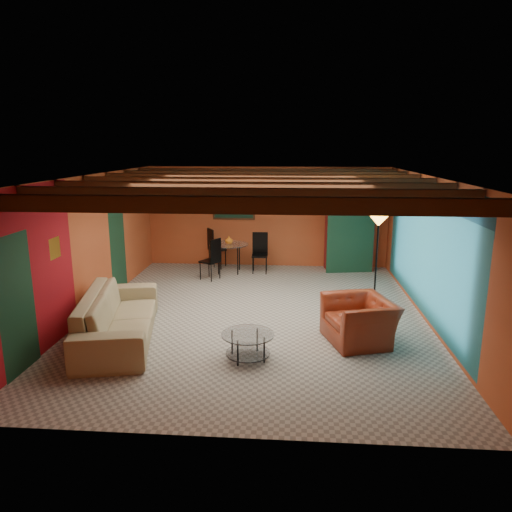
# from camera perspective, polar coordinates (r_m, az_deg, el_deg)

# --- Properties ---
(room) EXTENTS (6.52, 8.01, 2.71)m
(room) POSITION_cam_1_polar(r_m,az_deg,el_deg) (8.94, -0.04, 7.45)
(room) COLOR #9C968C
(room) RESTS_ON ground
(sofa) EXTENTS (1.68, 3.01, 0.83)m
(sofa) POSITION_cam_1_polar(r_m,az_deg,el_deg) (8.48, -16.20, -6.94)
(sofa) COLOR #968661
(sofa) RESTS_ON ground
(armchair) EXTENTS (1.30, 1.40, 0.75)m
(armchair) POSITION_cam_1_polar(r_m,az_deg,el_deg) (8.24, 12.31, -7.58)
(armchair) COLOR maroon
(armchair) RESTS_ON ground
(coffee_table) EXTENTS (1.05, 1.05, 0.42)m
(coffee_table) POSITION_cam_1_polar(r_m,az_deg,el_deg) (7.50, -0.99, -10.77)
(coffee_table) COLOR white
(coffee_table) RESTS_ON ground
(dining_table) EXTENTS (2.07, 2.07, 1.05)m
(dining_table) POSITION_cam_1_polar(r_m,az_deg,el_deg) (12.36, -3.27, 0.42)
(dining_table) COLOR silver
(dining_table) RESTS_ON ground
(armoire) EXTENTS (1.27, 0.77, 2.08)m
(armoire) POSITION_cam_1_polar(r_m,az_deg,el_deg) (12.74, 11.18, 2.94)
(armoire) COLOR maroon
(armoire) RESTS_ON ground
(floor_lamp) EXTENTS (0.51, 0.51, 1.91)m
(floor_lamp) POSITION_cam_1_polar(r_m,az_deg,el_deg) (9.90, 14.28, -0.65)
(floor_lamp) COLOR black
(floor_lamp) RESTS_ON ground
(ceiling_fan) EXTENTS (1.50, 1.50, 0.44)m
(ceiling_fan) POSITION_cam_1_polar(r_m,az_deg,el_deg) (8.83, -0.10, 7.37)
(ceiling_fan) COLOR #472614
(ceiling_fan) RESTS_ON ceiling
(painting) EXTENTS (1.05, 0.03, 0.65)m
(painting) POSITION_cam_1_polar(r_m,az_deg,el_deg) (12.91, -2.70, 6.04)
(painting) COLOR black
(painting) RESTS_ON wall_back
(potted_plant) EXTENTS (0.43, 0.38, 0.43)m
(potted_plant) POSITION_cam_1_polar(r_m,az_deg,el_deg) (12.58, 11.44, 8.59)
(potted_plant) COLOR #26661E
(potted_plant) RESTS_ON armoire
(vase) EXTENTS (0.26, 0.26, 0.21)m
(vase) POSITION_cam_1_polar(r_m,az_deg,el_deg) (12.24, -3.31, 3.29)
(vase) COLOR orange
(vase) RESTS_ON dining_table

